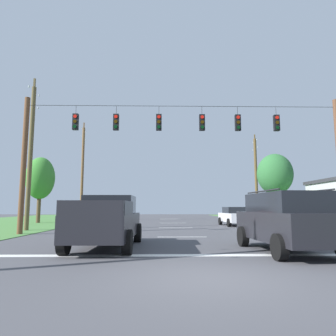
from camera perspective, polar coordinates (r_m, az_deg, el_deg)
ground_plane at (r=7.01m, az=7.78°, el=-19.56°), size 120.00×120.00×0.00m
stop_bar_stripe at (r=10.04m, az=4.94°, el=-15.81°), size 15.73×0.45×0.01m
lane_dash_0 at (r=15.98m, az=2.63°, el=-12.64°), size 2.50×0.15×0.01m
lane_dash_1 at (r=23.01m, az=1.46°, el=-11.01°), size 2.50×0.15×0.01m
lane_dash_2 at (r=29.84m, az=0.86°, el=-10.16°), size 2.50×0.15×0.01m
lane_dash_3 at (r=38.94m, az=0.39°, el=-9.49°), size 2.50×0.15×0.01m
lane_dash_4 at (r=40.72m, az=0.32°, el=-9.39°), size 2.50×0.15×0.01m
overhead_signal_span at (r=17.73m, az=2.61°, el=2.67°), size 18.47×0.31×7.85m
pickup_truck at (r=12.05m, az=-11.16°, el=-9.67°), size 2.33×5.42×1.95m
suv_black at (r=11.28m, az=21.05°, el=-9.02°), size 2.43×4.90×2.05m
distant_car_crossing_white at (r=26.07m, az=12.33°, el=-8.68°), size 2.19×4.38×1.52m
distant_car_oncoming at (r=32.45m, az=-11.86°, el=-8.39°), size 2.13×4.36×1.52m
distant_car_far_parked at (r=26.81m, az=28.40°, el=-7.94°), size 4.44×2.32×1.52m
utility_pole_mid_right at (r=37.15m, az=16.02°, el=-1.59°), size 0.32×1.99×10.04m
utility_pole_near_left at (r=22.32m, az=-24.14°, el=2.63°), size 0.29×1.73×10.24m
utility_pole_mid_left at (r=35.58m, az=-15.59°, el=-0.53°), size 0.29×1.99×11.06m
tree_roadside_right at (r=32.32m, az=-22.62°, el=-1.80°), size 2.74×2.74×6.35m
tree_roadside_far_right at (r=34.14m, az=19.21°, el=-1.10°), size 3.68×3.68×7.09m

